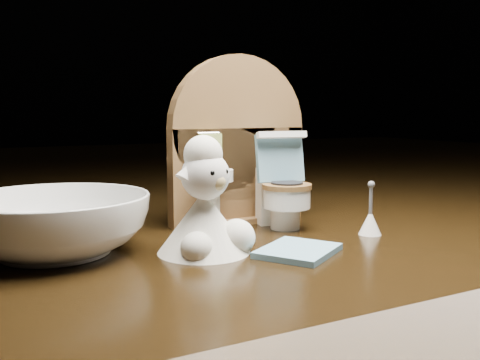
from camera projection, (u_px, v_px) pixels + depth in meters
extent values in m
cube|color=black|center=(274.00, 295.00, 0.44)|extent=(2.50, 2.50, 0.10)
cube|color=brown|center=(237.00, 175.00, 0.49)|extent=(0.13, 0.02, 0.09)
cylinder|color=brown|center=(237.00, 128.00, 0.48)|extent=(0.13, 0.02, 0.13)
cube|color=brown|center=(238.00, 219.00, 0.49)|extent=(0.05, 0.04, 0.01)
cylinder|color=white|center=(213.00, 204.00, 0.46)|extent=(0.01, 0.01, 0.04)
cylinder|color=white|center=(214.00, 175.00, 0.45)|extent=(0.03, 0.03, 0.01)
cylinder|color=silver|center=(210.00, 163.00, 0.46)|extent=(0.00, 0.00, 0.01)
cube|color=#B1C55E|center=(210.00, 146.00, 0.46)|extent=(0.02, 0.01, 0.02)
cube|color=brown|center=(277.00, 165.00, 0.49)|extent=(0.02, 0.01, 0.02)
cylinder|color=beige|center=(280.00, 172.00, 0.49)|extent=(0.02, 0.02, 0.02)
cylinder|color=white|center=(285.00, 218.00, 0.46)|extent=(0.03, 0.03, 0.02)
cylinder|color=white|center=(287.00, 198.00, 0.46)|extent=(0.04, 0.04, 0.02)
cylinder|color=brown|center=(287.00, 186.00, 0.46)|extent=(0.04, 0.04, 0.00)
cube|color=white|center=(276.00, 196.00, 0.48)|extent=(0.04, 0.02, 0.05)
cube|color=#6697AE|center=(280.00, 158.00, 0.47)|extent=(0.04, 0.02, 0.04)
cube|color=white|center=(282.00, 135.00, 0.46)|extent=(0.05, 0.02, 0.01)
cylinder|color=#ACDB40|center=(286.00, 161.00, 0.48)|extent=(0.01, 0.01, 0.01)
cube|color=#6697AE|center=(298.00, 251.00, 0.38)|extent=(0.07, 0.07, 0.00)
cone|color=white|center=(370.00, 222.00, 0.44)|extent=(0.02, 0.02, 0.02)
cylinder|color=#59595B|center=(371.00, 200.00, 0.44)|extent=(0.00, 0.00, 0.02)
sphere|color=#59595B|center=(371.00, 185.00, 0.44)|extent=(0.01, 0.01, 0.01)
cone|color=white|center=(204.00, 222.00, 0.38)|extent=(0.07, 0.07, 0.04)
sphere|color=white|center=(237.00, 238.00, 0.38)|extent=(0.03, 0.03, 0.03)
sphere|color=white|center=(197.00, 248.00, 0.36)|extent=(0.02, 0.02, 0.02)
sphere|color=white|center=(205.00, 176.00, 0.38)|extent=(0.03, 0.03, 0.03)
sphere|color=tan|center=(217.00, 182.00, 0.37)|extent=(0.01, 0.01, 0.01)
sphere|color=white|center=(203.00, 155.00, 0.38)|extent=(0.03, 0.03, 0.03)
cone|color=white|center=(186.00, 171.00, 0.37)|extent=(0.02, 0.01, 0.02)
cone|color=white|center=(220.00, 167.00, 0.39)|extent=(0.02, 0.01, 0.02)
sphere|color=black|center=(212.00, 173.00, 0.36)|extent=(0.00, 0.00, 0.00)
sphere|color=black|center=(225.00, 172.00, 0.37)|extent=(0.00, 0.00, 0.00)
imported|color=white|center=(54.00, 225.00, 0.38)|extent=(0.16, 0.16, 0.04)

